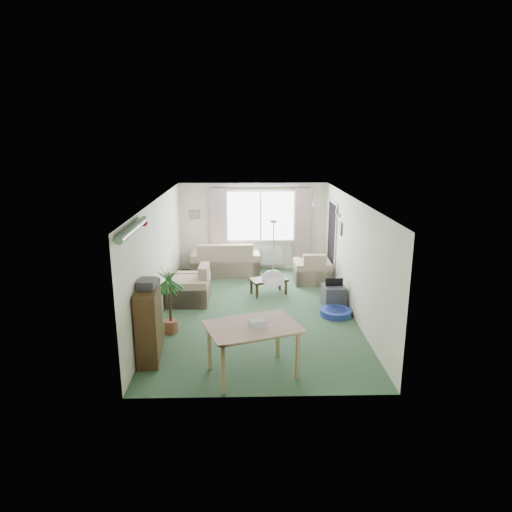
{
  "coord_description": "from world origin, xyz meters",
  "views": [
    {
      "loc": [
        -0.24,
        -9.06,
        3.65
      ],
      "look_at": [
        0.0,
        0.3,
        1.15
      ],
      "focal_mm": 32.0,
      "sensor_mm": 36.0,
      "label": 1
    }
  ],
  "objects_px": {
    "armchair_corner": "(312,267)",
    "bookshelf": "(149,323)",
    "sofa": "(226,258)",
    "pet_bed": "(336,313)",
    "dining_table": "(253,351)",
    "coffee_table": "(269,286)",
    "houseplant": "(170,300)",
    "tv_cube": "(333,296)",
    "armchair_left": "(189,284)"
  },
  "relations": [
    {
      "from": "armchair_left",
      "to": "pet_bed",
      "type": "distance_m",
      "value": 3.29
    },
    {
      "from": "armchair_corner",
      "to": "armchair_left",
      "type": "relative_size",
      "value": 0.94
    },
    {
      "from": "sofa",
      "to": "armchair_left",
      "type": "bearing_deg",
      "value": 68.51
    },
    {
      "from": "houseplant",
      "to": "dining_table",
      "type": "relative_size",
      "value": 1.02
    },
    {
      "from": "sofa",
      "to": "bookshelf",
      "type": "bearing_deg",
      "value": 75.02
    },
    {
      "from": "sofa",
      "to": "pet_bed",
      "type": "distance_m",
      "value": 3.86
    },
    {
      "from": "coffee_table",
      "to": "dining_table",
      "type": "distance_m",
      "value": 3.76
    },
    {
      "from": "bookshelf",
      "to": "tv_cube",
      "type": "bearing_deg",
      "value": 28.05
    },
    {
      "from": "armchair_left",
      "to": "tv_cube",
      "type": "height_order",
      "value": "armchair_left"
    },
    {
      "from": "armchair_corner",
      "to": "dining_table",
      "type": "height_order",
      "value": "same"
    },
    {
      "from": "armchair_left",
      "to": "sofa",
      "type": "bearing_deg",
      "value": 161.9
    },
    {
      "from": "coffee_table",
      "to": "bookshelf",
      "type": "height_order",
      "value": "bookshelf"
    },
    {
      "from": "armchair_corner",
      "to": "pet_bed",
      "type": "distance_m",
      "value": 2.29
    },
    {
      "from": "sofa",
      "to": "pet_bed",
      "type": "height_order",
      "value": "sofa"
    },
    {
      "from": "armchair_corner",
      "to": "coffee_table",
      "type": "bearing_deg",
      "value": 37.31
    },
    {
      "from": "bookshelf",
      "to": "pet_bed",
      "type": "bearing_deg",
      "value": 21.56
    },
    {
      "from": "armchair_left",
      "to": "houseplant",
      "type": "xyz_separation_m",
      "value": [
        -0.15,
        -1.64,
        0.23
      ]
    },
    {
      "from": "houseplant",
      "to": "tv_cube",
      "type": "xyz_separation_m",
      "value": [
        3.35,
        1.31,
        -0.43
      ]
    },
    {
      "from": "tv_cube",
      "to": "pet_bed",
      "type": "relative_size",
      "value": 0.78
    },
    {
      "from": "tv_cube",
      "to": "armchair_corner",
      "type": "bearing_deg",
      "value": 93.45
    },
    {
      "from": "dining_table",
      "to": "coffee_table",
      "type": "bearing_deg",
      "value": 83.2
    },
    {
      "from": "coffee_table",
      "to": "houseplant",
      "type": "xyz_separation_m",
      "value": [
        -1.97,
        -2.13,
        0.47
      ]
    },
    {
      "from": "bookshelf",
      "to": "pet_bed",
      "type": "distance_m",
      "value": 3.93
    },
    {
      "from": "bookshelf",
      "to": "houseplant",
      "type": "bearing_deg",
      "value": 74.15
    },
    {
      "from": "armchair_corner",
      "to": "pet_bed",
      "type": "height_order",
      "value": "armchair_corner"
    },
    {
      "from": "armchair_corner",
      "to": "pet_bed",
      "type": "relative_size",
      "value": 1.38
    },
    {
      "from": "sofa",
      "to": "houseplant",
      "type": "distance_m",
      "value": 3.86
    },
    {
      "from": "sofa",
      "to": "coffee_table",
      "type": "height_order",
      "value": "sofa"
    },
    {
      "from": "sofa",
      "to": "armchair_corner",
      "type": "distance_m",
      "value": 2.35
    },
    {
      "from": "coffee_table",
      "to": "houseplant",
      "type": "bearing_deg",
      "value": -132.75
    },
    {
      "from": "dining_table",
      "to": "pet_bed",
      "type": "relative_size",
      "value": 1.97
    },
    {
      "from": "armchair_corner",
      "to": "tv_cube",
      "type": "xyz_separation_m",
      "value": [
        0.22,
        -1.7,
        -0.17
      ]
    },
    {
      "from": "armchair_corner",
      "to": "tv_cube",
      "type": "relative_size",
      "value": 1.77
    },
    {
      "from": "armchair_left",
      "to": "dining_table",
      "type": "height_order",
      "value": "armchair_left"
    },
    {
      "from": "sofa",
      "to": "coffee_table",
      "type": "relative_size",
      "value": 2.16
    },
    {
      "from": "armchair_corner",
      "to": "bookshelf",
      "type": "bearing_deg",
      "value": 50.21
    },
    {
      "from": "houseplant",
      "to": "pet_bed",
      "type": "height_order",
      "value": "houseplant"
    },
    {
      "from": "pet_bed",
      "to": "armchair_corner",
      "type": "bearing_deg",
      "value": 94.44
    },
    {
      "from": "dining_table",
      "to": "pet_bed",
      "type": "xyz_separation_m",
      "value": [
        1.78,
        2.35,
        -0.34
      ]
    },
    {
      "from": "armchair_corner",
      "to": "tv_cube",
      "type": "bearing_deg",
      "value": 97.53
    },
    {
      "from": "armchair_corner",
      "to": "bookshelf",
      "type": "relative_size",
      "value": 0.72
    },
    {
      "from": "tv_cube",
      "to": "pet_bed",
      "type": "bearing_deg",
      "value": -99.23
    },
    {
      "from": "houseplant",
      "to": "dining_table",
      "type": "height_order",
      "value": "houseplant"
    },
    {
      "from": "coffee_table",
      "to": "tv_cube",
      "type": "height_order",
      "value": "tv_cube"
    },
    {
      "from": "armchair_left",
      "to": "tv_cube",
      "type": "relative_size",
      "value": 1.89
    },
    {
      "from": "armchair_left",
      "to": "bookshelf",
      "type": "relative_size",
      "value": 0.77
    },
    {
      "from": "dining_table",
      "to": "sofa",
      "type": "bearing_deg",
      "value": 96.72
    },
    {
      "from": "coffee_table",
      "to": "armchair_corner",
      "type": "bearing_deg",
      "value": 37.32
    },
    {
      "from": "houseplant",
      "to": "pet_bed",
      "type": "bearing_deg",
      "value": 12.9
    },
    {
      "from": "dining_table",
      "to": "tv_cube",
      "type": "distance_m",
      "value": 3.44
    }
  ]
}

